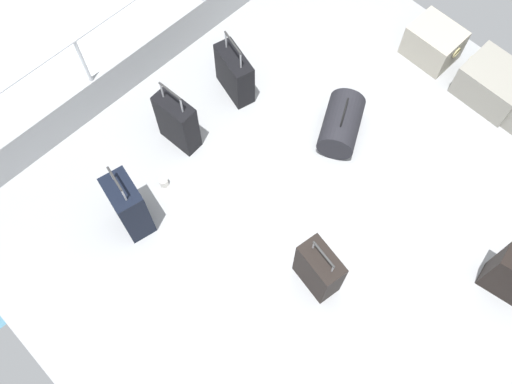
# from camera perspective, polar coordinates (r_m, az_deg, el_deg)

# --- Properties ---
(ground_plane) EXTENTS (4.40, 5.20, 0.06)m
(ground_plane) POSITION_cam_1_polar(r_m,az_deg,el_deg) (5.20, 5.48, -1.40)
(ground_plane) COLOR #939699
(gunwale_port) EXTENTS (0.06, 5.20, 0.45)m
(gunwale_port) POSITION_cam_1_polar(r_m,az_deg,el_deg) (5.85, -10.42, 13.65)
(gunwale_port) COLOR #939699
(gunwale_port) RESTS_ON ground_plane
(railing_port) EXTENTS (0.04, 4.20, 1.02)m
(railing_port) POSITION_cam_1_polar(r_m,az_deg,el_deg) (5.43, -11.43, 17.29)
(railing_port) COLOR silver
(railing_port) RESTS_ON ground_plane
(sea_wake) EXTENTS (12.00, 12.00, 0.01)m
(sea_wake) POSITION_cam_1_polar(r_m,az_deg,el_deg) (7.15, -17.29, 16.80)
(sea_wake) COLOR teal
(sea_wake) RESTS_ON ground_plane
(cargo_crate_0) EXTENTS (0.54, 0.41, 0.37)m
(cargo_crate_0) POSITION_cam_1_polar(r_m,az_deg,el_deg) (6.16, 17.56, 14.23)
(cargo_crate_0) COLOR #9E9989
(cargo_crate_0) RESTS_ON ground_plane
(cargo_crate_1) EXTENTS (0.65, 0.49, 0.37)m
(cargo_crate_1) POSITION_cam_1_polar(r_m,az_deg,el_deg) (6.05, 22.94, 10.07)
(cargo_crate_1) COLOR gray
(cargo_crate_1) RESTS_ON ground_plane
(suitcase_2) EXTENTS (0.42, 0.27, 0.67)m
(suitcase_2) POSITION_cam_1_polar(r_m,az_deg,el_deg) (4.67, 6.38, -7.82)
(suitcase_2) COLOR black
(suitcase_2) RESTS_ON ground_plane
(suitcase_3) EXTENTS (0.40, 0.30, 0.87)m
(suitcase_3) POSITION_cam_1_polar(r_m,az_deg,el_deg) (4.89, -12.80, -1.40)
(suitcase_3) COLOR black
(suitcase_3) RESTS_ON ground_plane
(suitcase_4) EXTENTS (0.41, 0.21, 0.81)m
(suitcase_4) POSITION_cam_1_polar(r_m,az_deg,el_deg) (5.25, -7.98, 7.02)
(suitcase_4) COLOR black
(suitcase_4) RESTS_ON ground_plane
(suitcase_5) EXTENTS (0.49, 0.30, 0.73)m
(suitcase_5) POSITION_cam_1_polar(r_m,az_deg,el_deg) (5.57, -2.19, 11.89)
(suitcase_5) COLOR black
(suitcase_5) RESTS_ON ground_plane
(duffel_bag) EXTENTS (0.58, 0.68, 0.50)m
(duffel_bag) POSITION_cam_1_polar(r_m,az_deg,el_deg) (5.40, 8.66, 6.85)
(duffel_bag) COLOR black
(duffel_bag) RESTS_ON ground_plane
(paper_cup) EXTENTS (0.08, 0.08, 0.10)m
(paper_cup) POSITION_cam_1_polar(r_m,az_deg,el_deg) (5.25, -9.34, 0.99)
(paper_cup) COLOR white
(paper_cup) RESTS_ON ground_plane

